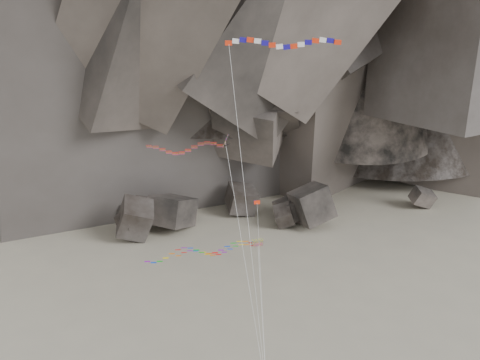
{
  "coord_description": "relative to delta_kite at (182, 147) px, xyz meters",
  "views": [
    {
      "loc": [
        -1.28,
        -46.45,
        36.94
      ],
      "look_at": [
        2.5,
        6.0,
        18.28
      ],
      "focal_mm": 40.0,
      "sensor_mm": 36.0,
      "label": 1
    }
  ],
  "objects": [
    {
      "name": "pennant_kite",
      "position": [
        7.17,
        -5.36,
        -7.26
      ],
      "size": [
        0.6,
        8.03,
        16.19
      ],
      "rotation": [
        0.0,
        0.0,
        0.08
      ],
      "color": "red",
      "rests_on": "ground"
    },
    {
      "name": "banner_kite",
      "position": [
        9.26,
        -3.89,
        10.22
      ],
      "size": [
        10.17,
        9.17,
        31.51
      ],
      "rotation": [
        0.0,
        0.0,
        -0.13
      ],
      "color": "red",
      "rests_on": "ground"
    },
    {
      "name": "delta_kite",
      "position": [
        0.0,
        0.0,
        0.0
      ],
      "size": [
        11.39,
        13.14,
        21.97
      ],
      "rotation": [
        0.0,
        0.0,
        -0.21
      ],
      "color": "red",
      "rests_on": "ground"
    },
    {
      "name": "boulder_field",
      "position": [
        7.36,
        29.58,
        -20.02
      ],
      "size": [
        57.01,
        16.02,
        7.75
      ],
      "color": "#47423F",
      "rests_on": "ground"
    },
    {
      "name": "parafoil_kite",
      "position": [
        1.32,
        -3.66,
        -9.77
      ],
      "size": [
        12.35,
        8.7,
        11.97
      ],
      "rotation": [
        0.0,
        0.0,
        -0.11
      ],
      "color": "yellow",
      "rests_on": "ground"
    }
  ]
}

